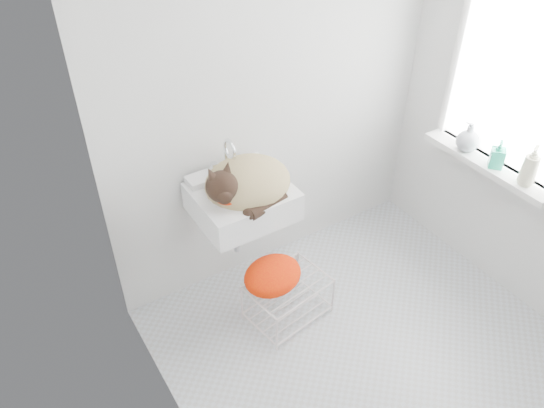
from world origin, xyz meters
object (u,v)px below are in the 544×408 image
bottle_b (494,166)px  bottle_c (465,150)px  cat (245,184)px  wire_rack (288,298)px  bottle_a (524,184)px  sink (242,189)px

bottle_b → bottle_c: size_ratio=0.97×
cat → wire_rack: bearing=-60.7°
bottle_a → wire_rack: bearing=157.5°
bottle_a → sink: bearing=149.7°
wire_rack → bottle_c: size_ratio=2.55×
wire_rack → bottle_a: bottle_a is taller
sink → bottle_c: sink is taller
cat → bottle_a: cat is taller
sink → bottle_b: sink is taller
wire_rack → bottle_c: bearing=-3.9°
cat → bottle_b: bearing=-17.9°
cat → bottle_b: cat is taller
sink → bottle_a: sink is taller
sink → bottle_c: (1.38, -0.38, 0.00)m
bottle_b → cat: bearing=157.1°
wire_rack → sink: bearing=114.6°
sink → bottle_a: bearing=-30.3°
sink → wire_rack: bearing=-65.4°
cat → bottle_b: (1.37, -0.58, -0.04)m
bottle_a → bottle_b: size_ratio=1.20×
bottle_a → bottle_c: bearing=90.0°
bottle_c → sink: bearing=164.8°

